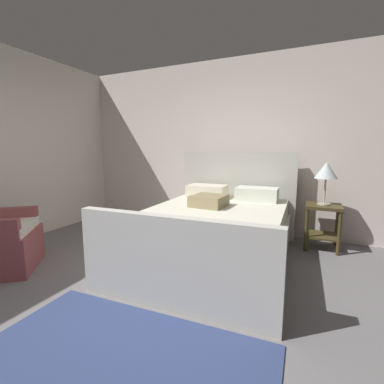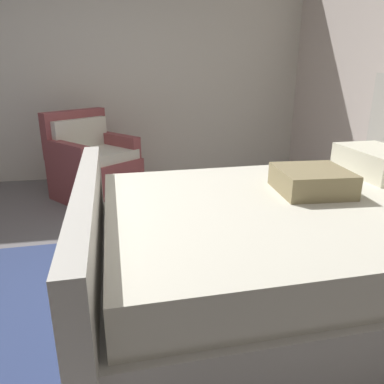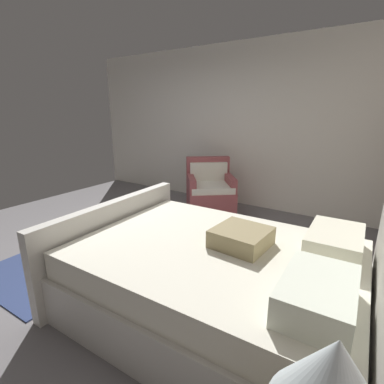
% 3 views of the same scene
% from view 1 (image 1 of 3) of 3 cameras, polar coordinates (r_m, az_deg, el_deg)
% --- Properties ---
extents(ground_plane, '(4.90, 5.66, 0.02)m').
position_cam_1_polar(ground_plane, '(2.43, -19.16, -24.72)').
color(ground_plane, slate).
extents(wall_back, '(5.02, 0.12, 2.73)m').
position_cam_1_polar(wall_back, '(4.56, 5.87, 9.42)').
color(wall_back, silver).
rests_on(wall_back, ground).
extents(bed, '(1.82, 2.40, 1.29)m').
position_cam_1_polar(bed, '(3.32, 4.99, -8.01)').
color(bed, beige).
rests_on(bed, ground).
extents(nightstand_right, '(0.44, 0.44, 0.60)m').
position_cam_1_polar(nightstand_right, '(4.01, 25.90, -5.20)').
color(nightstand_right, '#41361B').
rests_on(nightstand_right, ground).
extents(table_lamp_right, '(0.28, 0.28, 0.57)m').
position_cam_1_polar(table_lamp_right, '(3.92, 26.53, 3.94)').
color(table_lamp_right, '#B7B293').
rests_on(table_lamp_right, nightstand_right).
extents(area_rug, '(1.95, 1.27, 0.01)m').
position_cam_1_polar(area_rug, '(2.00, -16.69, -32.28)').
color(area_rug, navy).
rests_on(area_rug, ground).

